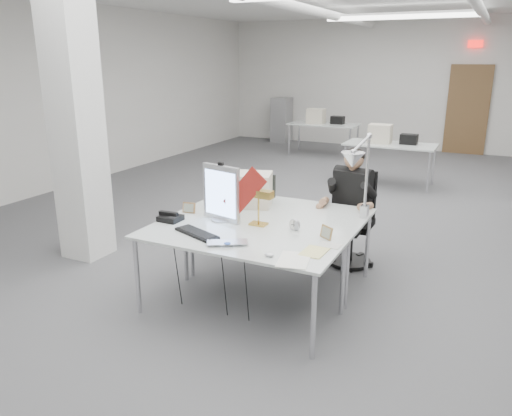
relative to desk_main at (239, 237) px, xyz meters
The scene contains 23 objects.
room_shell 2.80m from the desk_main, 89.21° to the left, with size 10.04×14.04×3.24m.
desk_main is the anchor object (origin of this frame).
desk_second 0.90m from the desk_main, 90.00° to the left, with size 1.80×0.90×0.03m, color silver.
bg_desk_a 5.50m from the desk_main, 87.92° to the left, with size 1.60×0.80×0.03m, color silver.
bg_desk_b 7.91m from the desk_main, 103.16° to the left, with size 1.60×0.80×0.03m, color silver.
filing_cabinet 9.80m from the desk_main, 110.93° to the left, with size 0.45×0.55×1.20m, color gray.
office_chair 1.68m from the desk_main, 69.46° to the left, with size 0.52×0.52×1.06m, color black, non-canonical shape.
seated_person 1.63m from the desk_main, 68.85° to the left, with size 0.53×0.66×0.99m, color black, non-canonical shape.
monitor 0.56m from the desk_main, 138.04° to the left, with size 0.43×0.04×0.54m, color silver.
pennant 0.45m from the desk_main, 107.83° to the left, with size 0.47×0.01×0.20m, color maroon.
keyboard 0.38m from the desk_main, 160.21° to the right, with size 0.46×0.15×0.02m, color black.
laptop 0.27m from the desk_main, 83.18° to the right, with size 0.34×0.22×0.03m, color silver.
mouse 0.53m from the desk_main, 36.01° to the right, with size 0.08×0.05×0.03m, color silver.
bankers_lamp 0.39m from the desk_main, 86.73° to the left, with size 0.28×0.11×0.31m, color gold, non-canonical shape.
desk_phone 0.80m from the desk_main, behind, with size 0.20×0.18×0.05m, color black.
picture_frame_left 0.87m from the desk_main, 153.56° to the left, with size 0.14×0.01×0.11m, color #A77547.
picture_frame_right 0.76m from the desk_main, 21.53° to the left, with size 0.14×0.01×0.11m, color #AF844B.
desk_clock 0.53m from the desk_main, 43.82° to the left, with size 0.11×0.11×0.03m, color #B2B3B7.
paper_stack_a 0.70m from the desk_main, 25.23° to the right, with size 0.23×0.33×0.01m, color white.
paper_stack_b 0.72m from the desk_main, ahead, with size 0.18×0.25×0.01m, color #EEE78E.
paper_stack_c 0.80m from the desk_main, ahead, with size 0.18×0.13×0.01m, color beige.
beige_monitor 0.97m from the desk_main, 108.70° to the left, with size 0.37×0.35×0.35m, color beige.
architect_lamp 1.24m from the desk_main, 41.80° to the left, with size 0.25×0.72×0.93m, color silver, non-canonical shape.
Camera 1 is at (1.93, -6.13, 2.26)m, focal length 35.00 mm.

